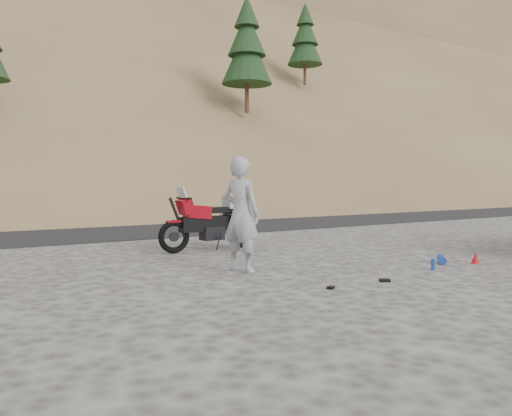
{
  "coord_description": "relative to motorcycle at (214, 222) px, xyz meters",
  "views": [
    {
      "loc": [
        -5.19,
        -7.13,
        1.56
      ],
      "look_at": [
        0.19,
        1.54,
        1.0
      ],
      "focal_mm": 35.0,
      "sensor_mm": 36.0,
      "label": 1
    }
  ],
  "objects": [
    {
      "name": "gear_blue_mat",
      "position": [
        2.82,
        -3.92,
        -0.54
      ],
      "size": [
        0.39,
        0.37,
        0.15
      ],
      "primitive_type": "cylinder",
      "rotation": [
        0.0,
        1.57,
        0.74
      ],
      "color": "#183D93",
      "rests_on": "ground"
    },
    {
      "name": "man",
      "position": [
        -0.8,
        -2.62,
        -0.62
      ],
      "size": [
        0.71,
        0.84,
        1.97
      ],
      "primitive_type": "imported",
      "rotation": [
        0.0,
        0.0,
        1.96
      ],
      "color": "#9A9AA0",
      "rests_on": "ground"
    },
    {
      "name": "road",
      "position": [
        0.11,
        6.13,
        -0.62
      ],
      "size": [
        120.0,
        7.0,
        0.05
      ],
      "primitive_type": "cube",
      "color": "black",
      "rests_on": "ground"
    },
    {
      "name": "gear_glove_a",
      "position": [
        0.63,
        -4.57,
        -0.6
      ],
      "size": [
        0.18,
        0.16,
        0.04
      ],
      "primitive_type": "cube",
      "rotation": [
        0.0,
        0.0,
        -0.43
      ],
      "color": "black",
      "rests_on": "ground"
    },
    {
      "name": "gear_bottle",
      "position": [
        2.1,
        -4.3,
        -0.52
      ],
      "size": [
        0.1,
        0.1,
        0.2
      ],
      "primitive_type": "cylinder",
      "rotation": [
        0.0,
        0.0,
        -0.41
      ],
      "color": "#183D93",
      "rests_on": "ground"
    },
    {
      "name": "ground",
      "position": [
        0.11,
        -2.87,
        -0.62
      ],
      "size": [
        140.0,
        140.0,
        0.0
      ],
      "primitive_type": "plane",
      "color": "#464240",
      "rests_on": "ground"
    },
    {
      "name": "gear_glove_b",
      "position": [
        -0.41,
        -4.53,
        -0.6
      ],
      "size": [
        0.13,
        0.12,
        0.04
      ],
      "primitive_type": "cube",
      "rotation": [
        0.0,
        0.0,
        0.37
      ],
      "color": "black",
      "rests_on": "ground"
    },
    {
      "name": "hillside",
      "position": [
        0.06,
        38.0,
        10.46
      ],
      "size": [
        120.0,
        73.0,
        46.72
      ],
      "color": "brown",
      "rests_on": "ground"
    },
    {
      "name": "motorcycle",
      "position": [
        0.0,
        0.0,
        0.0
      ],
      "size": [
        2.44,
        0.75,
        1.45
      ],
      "rotation": [
        0.0,
        0.0,
        0.04
      ],
      "color": "black",
      "rests_on": "ground"
    },
    {
      "name": "gear_funnel",
      "position": [
        3.36,
        -4.26,
        -0.52
      ],
      "size": [
        0.21,
        0.21,
        0.2
      ],
      "primitive_type": "cone",
      "rotation": [
        0.0,
        0.0,
        0.38
      ],
      "color": "red",
      "rests_on": "ground"
    }
  ]
}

